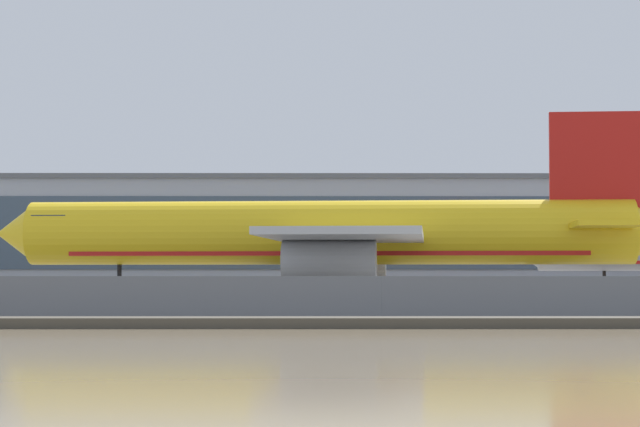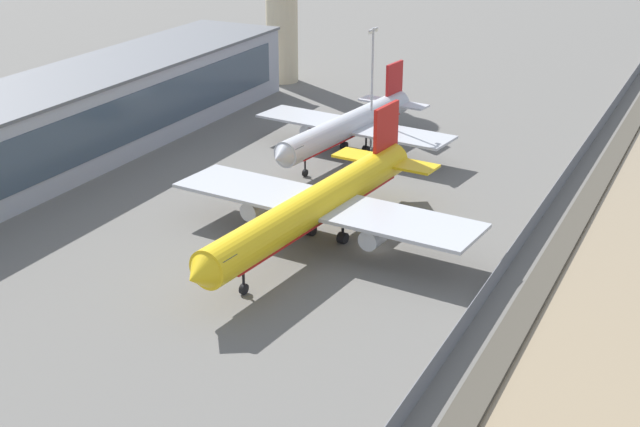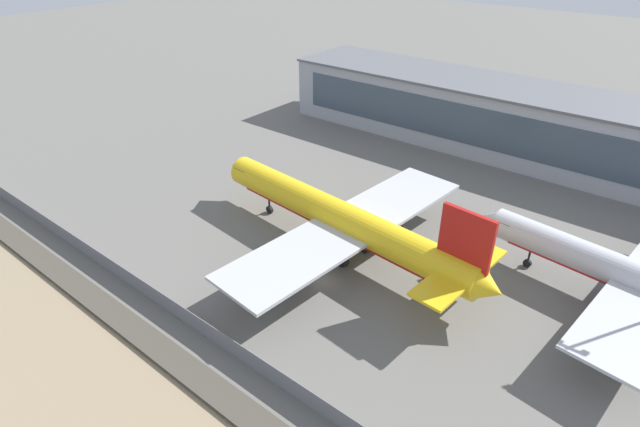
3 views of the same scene
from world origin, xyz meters
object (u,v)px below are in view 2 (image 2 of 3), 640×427
(baggage_tug, at_px, (351,200))
(ops_van, at_px, (309,139))
(passenger_jet_silver, at_px, (349,126))
(apron_light_mast_apron_west, at_px, (372,81))
(cargo_jet_yellow, at_px, (317,205))

(baggage_tug, bearing_deg, ops_van, 38.81)
(passenger_jet_silver, relative_size, apron_light_mast_apron_west, 2.02)
(baggage_tug, bearing_deg, cargo_jet_yellow, -172.93)
(passenger_jet_silver, distance_m, baggage_tug, 22.77)
(passenger_jet_silver, bearing_deg, cargo_jet_yellow, -161.92)
(cargo_jet_yellow, relative_size, baggage_tug, 13.56)
(baggage_tug, height_order, ops_van, ops_van)
(baggage_tug, xyz_separation_m, apron_light_mast_apron_west, (25.01, 7.64, 10.32))
(passenger_jet_silver, bearing_deg, apron_light_mast_apron_west, -21.47)
(baggage_tug, bearing_deg, passenger_jet_silver, 24.99)
(cargo_jet_yellow, distance_m, baggage_tug, 14.83)
(cargo_jet_yellow, relative_size, apron_light_mast_apron_west, 2.43)
(baggage_tug, distance_m, ops_van, 27.23)
(cargo_jet_yellow, height_order, ops_van, cargo_jet_yellow)
(cargo_jet_yellow, height_order, baggage_tug, cargo_jet_yellow)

